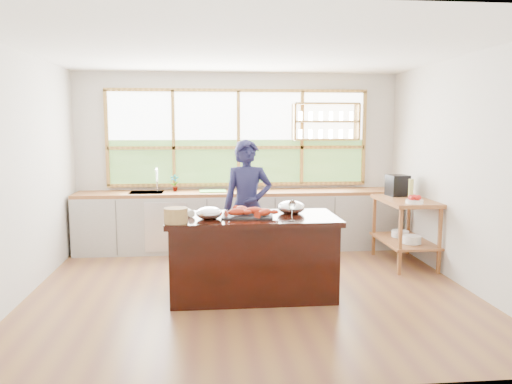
{
  "coord_description": "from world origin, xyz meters",
  "views": [
    {
      "loc": [
        -0.48,
        -5.56,
        1.87
      ],
      "look_at": [
        0.07,
        0.15,
        1.12
      ],
      "focal_mm": 35.0,
      "sensor_mm": 36.0,
      "label": 1
    }
  ],
  "objects": [
    {
      "name": "ground_plane",
      "position": [
        0.0,
        0.0,
        0.0
      ],
      "size": [
        5.0,
        5.0,
        0.0
      ],
      "primitive_type": "plane",
      "color": "brown"
    },
    {
      "name": "room_shell",
      "position": [
        0.02,
        0.51,
        1.75
      ],
      "size": [
        5.02,
        4.52,
        2.71
      ],
      "color": "beige",
      "rests_on": "ground_plane"
    },
    {
      "name": "back_counter",
      "position": [
        -0.02,
        1.94,
        0.45
      ],
      "size": [
        4.9,
        0.63,
        0.9
      ],
      "color": "#B6B2AC",
      "rests_on": "ground_plane"
    },
    {
      "name": "right_shelf_unit",
      "position": [
        2.19,
        0.89,
        0.6
      ],
      "size": [
        0.62,
        1.1,
        0.9
      ],
      "color": "#995631",
      "rests_on": "ground_plane"
    },
    {
      "name": "island",
      "position": [
        0.0,
        -0.2,
        0.45
      ],
      "size": [
        1.85,
        0.9,
        0.9
      ],
      "color": "black",
      "rests_on": "ground_plane"
    },
    {
      "name": "cook",
      "position": [
        0.02,
        0.7,
        0.86
      ],
      "size": [
        0.63,
        0.43,
        1.71
      ],
      "primitive_type": "imported",
      "rotation": [
        0.0,
        0.0,
        -0.02
      ],
      "color": "#18193C",
      "rests_on": "ground_plane"
    },
    {
      "name": "potted_plant",
      "position": [
        -0.98,
        2.0,
        1.03
      ],
      "size": [
        0.14,
        0.1,
        0.26
      ],
      "primitive_type": "imported",
      "rotation": [
        0.0,
        0.0,
        -0.08
      ],
      "color": "slate",
      "rests_on": "back_counter"
    },
    {
      "name": "cutting_board",
      "position": [
        -0.41,
        1.94,
        0.91
      ],
      "size": [
        0.41,
        0.32,
        0.01
      ],
      "primitive_type": "cube",
      "rotation": [
        0.0,
        0.0,
        0.04
      ],
      "color": "#63CF51",
      "rests_on": "back_counter"
    },
    {
      "name": "espresso_machine",
      "position": [
        2.19,
        1.22,
        1.05
      ],
      "size": [
        0.29,
        0.3,
        0.3
      ],
      "primitive_type": "cube",
      "rotation": [
        0.0,
        0.0,
        0.11
      ],
      "color": "black",
      "rests_on": "right_shelf_unit"
    },
    {
      "name": "wine_bottle",
      "position": [
        2.24,
        0.87,
        1.04
      ],
      "size": [
        0.08,
        0.08,
        0.27
      ],
      "primitive_type": "cylinder",
      "rotation": [
        0.0,
        0.0,
        0.19
      ],
      "color": "tan",
      "rests_on": "right_shelf_unit"
    },
    {
      "name": "fruit_bowl",
      "position": [
        2.14,
        0.5,
        0.95
      ],
      "size": [
        0.22,
        0.22,
        0.11
      ],
      "color": "white",
      "rests_on": "right_shelf_unit"
    },
    {
      "name": "slate_board",
      "position": [
        -0.05,
        -0.22,
        0.91
      ],
      "size": [
        0.59,
        0.46,
        0.02
      ],
      "primitive_type": "cube",
      "rotation": [
        0.0,
        0.0,
        -0.11
      ],
      "color": "black",
      "rests_on": "island"
    },
    {
      "name": "lobster_pile",
      "position": [
        -0.03,
        -0.22,
        0.96
      ],
      "size": [
        0.52,
        0.44,
        0.08
      ],
      "color": "red",
      "rests_on": "slate_board"
    },
    {
      "name": "mixing_bowl_left",
      "position": [
        -0.47,
        -0.31,
        0.96
      ],
      "size": [
        0.28,
        0.28,
        0.14
      ],
      "primitive_type": "ellipsoid",
      "color": "silver",
      "rests_on": "island"
    },
    {
      "name": "mixing_bowl_right",
      "position": [
        0.45,
        -0.05,
        0.97
      ],
      "size": [
        0.31,
        0.31,
        0.15
      ],
      "primitive_type": "ellipsoid",
      "color": "silver",
      "rests_on": "island"
    },
    {
      "name": "wine_glass",
      "position": [
        0.38,
        -0.53,
        1.06
      ],
      "size": [
        0.08,
        0.08,
        0.22
      ],
      "color": "white",
      "rests_on": "island"
    },
    {
      "name": "wicker_basket",
      "position": [
        -0.81,
        -0.51,
        0.98
      ],
      "size": [
        0.24,
        0.24,
        0.15
      ],
      "primitive_type": "cylinder",
      "color": "tan",
      "rests_on": "island"
    },
    {
      "name": "parchment_roll",
      "position": [
        -0.71,
        -0.08,
        0.94
      ],
      "size": [
        0.17,
        0.31,
        0.08
      ],
      "primitive_type": "cylinder",
      "rotation": [
        1.57,
        0.0,
        0.33
      ],
      "color": "white",
      "rests_on": "island"
    }
  ]
}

